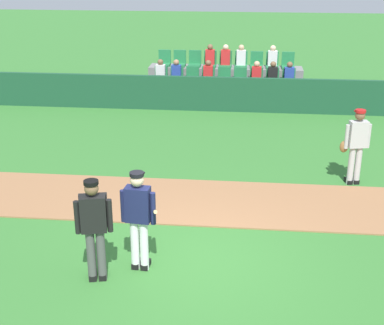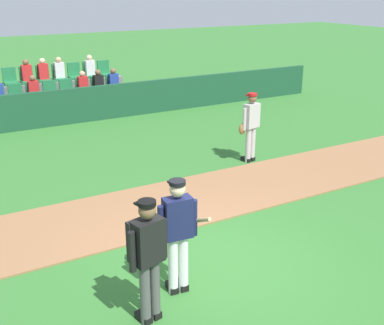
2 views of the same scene
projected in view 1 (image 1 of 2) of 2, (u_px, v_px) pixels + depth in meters
name	position (u px, v px, depth m)	size (l,w,h in m)	color
ground_plane	(195.00, 261.00, 9.51)	(80.00, 80.00, 0.00)	#33702D
infield_dirt_path	(205.00, 202.00, 11.69)	(28.00, 2.24, 0.03)	#936642
dugout_fence	(222.00, 94.00, 18.04)	(20.00, 0.16, 1.14)	#19472D
stadium_bleachers	(225.00, 85.00, 19.40)	(5.55, 2.10, 1.90)	slate
batter_navy_jersey	(139.00, 217.00, 8.93)	(0.66, 0.79, 1.76)	white
umpire_home_plate	(94.00, 224.00, 8.63)	(0.58, 0.37, 1.76)	#4C4C4C
runner_grey_jersey	(356.00, 144.00, 12.27)	(0.67, 0.36, 1.76)	#B2B2B2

